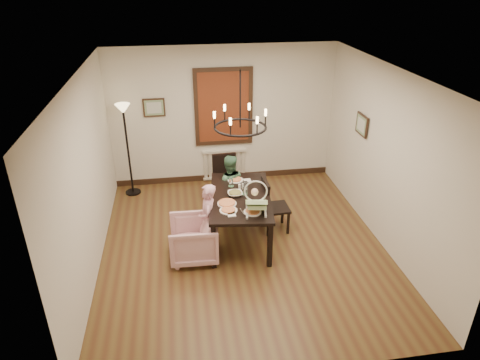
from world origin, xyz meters
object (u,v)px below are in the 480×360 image
object	(u,v)px
armchair	(193,239)
elderly_woman	(208,225)
drinking_glass	(245,191)
dining_table	(240,200)
chair_far	(226,182)
chair_right	(276,205)
floor_lamp	(128,152)
baby_bouncer	(256,201)
seated_man	(229,191)

from	to	relation	value
armchair	elderly_woman	world-z (taller)	elderly_woman
drinking_glass	dining_table	bearing A→B (deg)	-178.93
chair_far	drinking_glass	size ratio (longest dim) A/B	7.19
armchair	chair_right	bearing A→B (deg)	114.18
drinking_glass	chair_far	bearing A→B (deg)	99.24
chair_far	dining_table	bearing A→B (deg)	-89.31
dining_table	chair_far	distance (m)	1.10
dining_table	chair_far	bearing A→B (deg)	101.98
chair_right	floor_lamp	bearing A→B (deg)	53.13
baby_bouncer	armchair	bearing A→B (deg)	-174.69
armchair	baby_bouncer	size ratio (longest dim) A/B	1.45
seated_man	floor_lamp	world-z (taller)	floor_lamp
drinking_glass	floor_lamp	bearing A→B (deg)	136.18
seated_man	drinking_glass	size ratio (longest dim) A/B	6.96
dining_table	armchair	size ratio (longest dim) A/B	2.45
chair_far	chair_right	bearing A→B (deg)	-55.89
elderly_woman	seated_man	world-z (taller)	seated_man
dining_table	seated_man	size ratio (longest dim) A/B	1.84
seated_man	baby_bouncer	world-z (taller)	baby_bouncer
chair_right	elderly_woman	distance (m)	1.28
chair_far	chair_right	xyz separation A→B (m)	(0.73, -0.92, -0.02)
seated_man	chair_far	bearing A→B (deg)	-83.89
armchair	floor_lamp	world-z (taller)	floor_lamp
armchair	floor_lamp	xyz separation A→B (m)	(-1.09, 2.33, 0.57)
elderly_woman	floor_lamp	world-z (taller)	floor_lamp
dining_table	baby_bouncer	size ratio (longest dim) A/B	3.56
dining_table	seated_man	world-z (taller)	seated_man
dining_table	floor_lamp	size ratio (longest dim) A/B	1.00
chair_right	elderly_woman	world-z (taller)	elderly_woman
chair_far	floor_lamp	xyz separation A→B (m)	(-1.80, 0.82, 0.39)
armchair	seated_man	bearing A→B (deg)	150.70
floor_lamp	chair_right	bearing A→B (deg)	-34.64
armchair	seated_man	distance (m)	1.39
baby_bouncer	drinking_glass	xyz separation A→B (m)	(-0.08, 0.51, -0.10)
drinking_glass	seated_man	bearing A→B (deg)	102.68
baby_bouncer	floor_lamp	size ratio (longest dim) A/B	0.28
drinking_glass	chair_right	bearing A→B (deg)	14.97
dining_table	elderly_woman	bearing A→B (deg)	-143.66
elderly_woman	drinking_glass	distance (m)	0.81
dining_table	elderly_woman	xyz separation A→B (m)	(-0.56, -0.31, -0.22)
dining_table	floor_lamp	xyz separation A→B (m)	(-1.89, 1.89, 0.19)
floor_lamp	chair_far	bearing A→B (deg)	-24.57
chair_right	floor_lamp	size ratio (longest dim) A/B	0.54
dining_table	baby_bouncer	world-z (taller)	baby_bouncer
dining_table	drinking_glass	size ratio (longest dim) A/B	12.83
seated_man	floor_lamp	distance (m)	2.18
chair_right	drinking_glass	size ratio (longest dim) A/B	6.87
dining_table	floor_lamp	bearing A→B (deg)	142.05
dining_table	seated_man	xyz separation A→B (m)	(-0.08, 0.74, -0.22)
elderly_woman	seated_man	size ratio (longest dim) A/B	1.00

